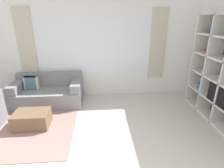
{
  "coord_description": "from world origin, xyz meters",
  "views": [
    {
      "loc": [
        0.11,
        -1.72,
        2.17
      ],
      "look_at": [
        0.38,
        1.68,
        0.85
      ],
      "focal_mm": 28.0,
      "sensor_mm": 36.0,
      "label": 1
    }
  ],
  "objects": [
    {
      "name": "wall_back",
      "position": [
        0.0,
        3.09,
        1.36
      ],
      "size": [
        6.95,
        0.11,
        2.7
      ],
      "color": "white",
      "rests_on": "ground_plane"
    },
    {
      "name": "area_rug",
      "position": [
        -1.61,
        1.62,
        0.01
      ],
      "size": [
        2.37,
        2.25,
        0.01
      ],
      "primitive_type": "cube",
      "color": "gray",
      "rests_on": "ground_plane"
    },
    {
      "name": "couch_main",
      "position": [
        -1.24,
        2.62,
        0.29
      ],
      "size": [
        1.74,
        0.86,
        0.75
      ],
      "color": "gray",
      "rests_on": "ground_plane"
    },
    {
      "name": "ottoman",
      "position": [
        -1.3,
        1.52,
        0.17
      ],
      "size": [
        0.7,
        0.48,
        0.34
      ],
      "color": "brown",
      "rests_on": "ground_plane"
    }
  ]
}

